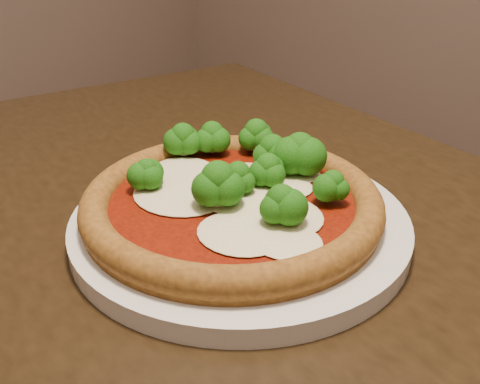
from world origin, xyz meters
The scene contains 3 objects.
dining_table centered at (-0.07, -0.09, 0.64)m, with size 1.38×1.08×0.75m.
plate centered at (-0.13, -0.03, 0.76)m, with size 0.30×0.30×0.02m, color silver.
pizza centered at (-0.14, -0.03, 0.78)m, with size 0.27×0.27×0.06m.
Camera 1 is at (0.12, -0.36, 1.01)m, focal length 40.00 mm.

